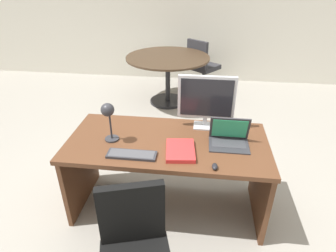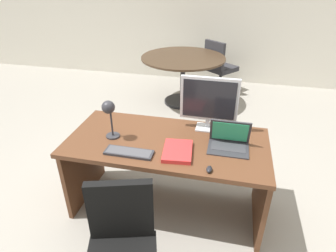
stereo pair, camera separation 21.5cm
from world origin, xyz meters
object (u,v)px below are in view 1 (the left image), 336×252
laptop (229,135)px  desk (168,157)px  mouse (215,167)px  meeting_table (168,68)px  keyboard (132,155)px  desk_lamp (108,115)px  book (180,150)px  meeting_chair_near (202,70)px  monitor (206,99)px

laptop → desk: bearing=178.3°
mouse → meeting_table: bearing=104.0°
keyboard → desk_lamp: 0.38m
keyboard → book: bearing=14.4°
laptop → desk_lamp: size_ratio=0.93×
meeting_table → keyboard: bearing=-88.9°
book → desk_lamp: bearing=171.0°
desk_lamp → meeting_chair_near: size_ratio=0.38×
mouse → desk_lamp: desk_lamp is taller
laptop → book: laptop is taller
laptop → monitor: bearing=128.7°
desk → mouse: 0.60m
laptop → meeting_table: 2.56m
laptop → mouse: bearing=-108.1°
desk_lamp → desk: bearing=13.5°
keyboard → meeting_table: bearing=91.1°
desk → book: bearing=-59.2°
mouse → meeting_chair_near: (-0.15, 3.48, -0.40)m
book → meeting_table: (-0.43, 2.61, -0.17)m
desk → book: book is taller
book → desk: bearing=120.8°
desk_lamp → book: desk_lamp is taller
keyboard → desk_lamp: bearing=139.6°
monitor → laptop: size_ratio=1.54×
keyboard → mouse: 0.65m
desk_lamp → meeting_table: 2.55m
monitor → book: monitor is taller
desk → mouse: mouse is taller
meeting_table → meeting_chair_near: size_ratio=1.44×
desk → laptop: size_ratio=5.23×
book → meeting_table: size_ratio=0.25×
meeting_chair_near → desk: bearing=-94.5°
monitor → desk_lamp: bearing=-155.8°
meeting_table → monitor: bearing=-74.1°
monitor → desk_lamp: (-0.79, -0.35, -0.03)m
desk_lamp → meeting_chair_near: 3.35m
mouse → book: (-0.27, 0.18, 0.00)m
desk → keyboard: keyboard is taller
desk → laptop: (0.52, -0.02, 0.28)m
mouse → desk_lamp: (-0.87, 0.27, 0.24)m
book → meeting_table: 2.65m
mouse → desk_lamp: bearing=162.5°
meeting_table → desk_lamp: bearing=-93.9°
laptop → book: (-0.39, -0.19, -0.05)m
desk → meeting_chair_near: bearing=85.5°
laptop → meeting_table: laptop is taller
laptop → meeting_chair_near: (-0.27, 3.11, -0.45)m
keyboard → mouse: mouse is taller
desk → desk_lamp: (-0.48, -0.11, 0.46)m
monitor → book: bearing=-112.5°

